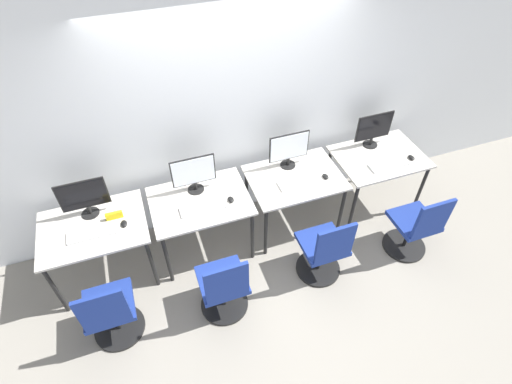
# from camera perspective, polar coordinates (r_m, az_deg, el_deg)

# --- Properties ---
(ground_plane) EXTENTS (20.00, 20.00, 0.00)m
(ground_plane) POSITION_cam_1_polar(r_m,az_deg,el_deg) (4.55, 0.64, -9.41)
(ground_plane) COLOR gray
(wall_back) EXTENTS (12.00, 0.05, 2.80)m
(wall_back) POSITION_cam_1_polar(r_m,az_deg,el_deg) (4.18, -3.38, 11.44)
(wall_back) COLOR silver
(wall_back) RESTS_ON ground_plane
(desk_far_left) EXTENTS (1.01, 0.75, 0.76)m
(desk_far_left) POSITION_cam_1_polar(r_m,az_deg,el_deg) (4.22, -22.08, -5.40)
(desk_far_left) COLOR #BCB7AD
(desk_far_left) RESTS_ON ground_plane
(monitor_far_left) EXTENTS (0.45, 0.17, 0.42)m
(monitor_far_left) POSITION_cam_1_polar(r_m,az_deg,el_deg) (4.13, -23.39, -0.68)
(monitor_far_left) COLOR black
(monitor_far_left) RESTS_ON desk_far_left
(keyboard_far_left) EXTENTS (0.45, 0.15, 0.02)m
(keyboard_far_left) POSITION_cam_1_polar(r_m,az_deg,el_deg) (4.08, -22.37, -5.44)
(keyboard_far_left) COLOR silver
(keyboard_far_left) RESTS_ON desk_far_left
(mouse_far_left) EXTENTS (0.06, 0.09, 0.03)m
(mouse_far_left) POSITION_cam_1_polar(r_m,az_deg,el_deg) (4.05, -18.34, -4.31)
(mouse_far_left) COLOR black
(mouse_far_left) RESTS_ON desk_far_left
(office_chair_far_left) EXTENTS (0.48, 0.48, 0.91)m
(office_chair_far_left) POSITION_cam_1_polar(r_m,az_deg,el_deg) (3.97, -19.99, -16.06)
(office_chair_far_left) COLOR black
(office_chair_far_left) RESTS_ON ground_plane
(desk_left) EXTENTS (1.01, 0.75, 0.76)m
(desk_left) POSITION_cam_1_polar(r_m,az_deg,el_deg) (4.19, -7.91, -2.01)
(desk_left) COLOR #BCB7AD
(desk_left) RESTS_ON ground_plane
(monitor_left) EXTENTS (0.45, 0.17, 0.42)m
(monitor_left) POSITION_cam_1_polar(r_m,az_deg,el_deg) (4.09, -8.90, 2.66)
(monitor_left) COLOR black
(monitor_left) RESTS_ON desk_left
(keyboard_left) EXTENTS (0.45, 0.15, 0.02)m
(keyboard_left) POSITION_cam_1_polar(r_m,az_deg,el_deg) (4.03, -7.64, -2.21)
(keyboard_left) COLOR silver
(keyboard_left) RESTS_ON desk_left
(mouse_left) EXTENTS (0.06, 0.09, 0.03)m
(mouse_left) POSITION_cam_1_polar(r_m,az_deg,el_deg) (4.08, -3.62, -1.08)
(mouse_left) COLOR black
(mouse_left) RESTS_ON desk_left
(office_chair_left) EXTENTS (0.48, 0.48, 0.91)m
(office_chair_left) POSITION_cam_1_polar(r_m,az_deg,el_deg) (3.90, -4.58, -13.60)
(office_chair_left) COLOR black
(office_chair_left) RESTS_ON ground_plane
(desk_right) EXTENTS (1.01, 0.75, 0.76)m
(desk_right) POSITION_cam_1_polar(r_m,az_deg,el_deg) (4.42, 5.53, 1.34)
(desk_right) COLOR #BCB7AD
(desk_right) RESTS_ON ground_plane
(monitor_right) EXTENTS (0.45, 0.17, 0.42)m
(monitor_right) POSITION_cam_1_polar(r_m,az_deg,el_deg) (4.35, 4.73, 6.15)
(monitor_right) COLOR black
(monitor_right) RESTS_ON desk_right
(keyboard_right) EXTENTS (0.45, 0.15, 0.02)m
(keyboard_right) POSITION_cam_1_polar(r_m,az_deg,el_deg) (4.28, 6.18, 1.39)
(keyboard_right) COLOR silver
(keyboard_right) RESTS_ON desk_right
(mouse_right) EXTENTS (0.06, 0.09, 0.03)m
(mouse_right) POSITION_cam_1_polar(r_m,az_deg,el_deg) (4.38, 9.89, 2.20)
(mouse_right) COLOR black
(mouse_right) RESTS_ON desk_right
(office_chair_right) EXTENTS (0.48, 0.48, 0.91)m
(office_chair_right) POSITION_cam_1_polar(r_m,az_deg,el_deg) (4.19, 9.68, -8.42)
(office_chair_right) COLOR black
(office_chair_right) RESTS_ON ground_plane
(desk_far_right) EXTENTS (1.01, 0.75, 0.76)m
(desk_far_right) POSITION_cam_1_polar(r_m,az_deg,el_deg) (4.88, 17.07, 4.15)
(desk_far_right) COLOR #BCB7AD
(desk_far_right) RESTS_ON ground_plane
(monitor_far_right) EXTENTS (0.45, 0.17, 0.42)m
(monitor_far_right) POSITION_cam_1_polar(r_m,az_deg,el_deg) (4.83, 16.48, 8.65)
(monitor_far_right) COLOR black
(monitor_far_right) RESTS_ON desk_far_right
(keyboard_far_right) EXTENTS (0.45, 0.15, 0.02)m
(keyboard_far_right) POSITION_cam_1_polar(r_m,az_deg,el_deg) (4.72, 18.40, 3.75)
(keyboard_far_right) COLOR silver
(keyboard_far_right) RESTS_ON desk_far_right
(mouse_far_right) EXTENTS (0.06, 0.09, 0.03)m
(mouse_far_right) POSITION_cam_1_polar(r_m,az_deg,el_deg) (4.89, 21.31, 4.61)
(mouse_far_right) COLOR black
(mouse_far_right) RESTS_ON desk_far_right
(office_chair_far_right) EXTENTS (0.48, 0.48, 0.91)m
(office_chair_far_right) POSITION_cam_1_polar(r_m,az_deg,el_deg) (4.65, 21.78, -4.86)
(office_chair_far_right) COLOR black
(office_chair_far_right) RESTS_ON ground_plane
(placard_far_left) EXTENTS (0.16, 0.03, 0.08)m
(placard_far_left) POSITION_cam_1_polar(r_m,az_deg,el_deg) (4.12, -19.60, -3.18)
(placard_far_left) COLOR yellow
(placard_far_left) RESTS_ON desk_far_left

